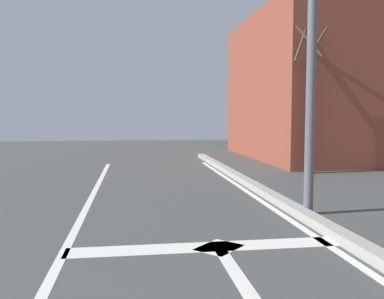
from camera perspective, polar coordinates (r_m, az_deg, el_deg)
lane_line_center at (r=4.82m, az=-18.52°, el=-15.76°), size 0.12×20.00×0.01m
lane_line_curbside at (r=5.35m, az=20.53°, el=-13.73°), size 0.12×20.00×0.01m
stop_bar at (r=5.39m, az=1.78°, el=-13.29°), size 3.48×0.40×0.01m
lane_arrow_stem at (r=4.60m, az=6.02°, el=-16.53°), size 0.16×1.40×0.01m
lane_arrow_head at (r=5.38m, az=3.74°, el=-13.34°), size 0.71×0.71×0.01m
curb_strip at (r=5.45m, az=22.92°, el=-12.72°), size 0.24×24.00×0.14m
roadside_tree at (r=12.40m, az=15.90°, el=5.76°), size 1.00×1.00×4.44m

